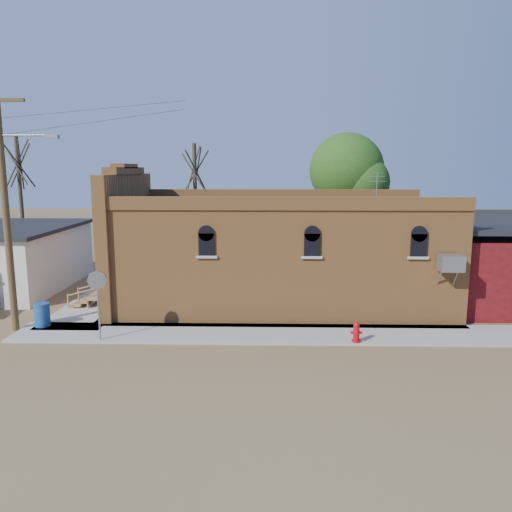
{
  "coord_description": "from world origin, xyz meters",
  "views": [
    {
      "loc": [
        1.33,
        -16.68,
        6.03
      ],
      "look_at": [
        0.83,
        4.03,
        2.4
      ],
      "focal_mm": 35.0,
      "sensor_mm": 36.0,
      "label": 1
    }
  ],
  "objects_px": {
    "utility_pole": "(7,204)",
    "fire_hydrant": "(356,332)",
    "stop_sign": "(98,287)",
    "brick_bar": "(275,252)",
    "trash_barrel": "(42,315)"
  },
  "relations": [
    {
      "from": "utility_pole",
      "to": "fire_hydrant",
      "type": "bearing_deg",
      "value": -5.47
    },
    {
      "from": "stop_sign",
      "to": "brick_bar",
      "type": "bearing_deg",
      "value": 52.36
    },
    {
      "from": "stop_sign",
      "to": "fire_hydrant",
      "type": "bearing_deg",
      "value": 10.83
    },
    {
      "from": "utility_pole",
      "to": "fire_hydrant",
      "type": "xyz_separation_m",
      "value": [
        12.57,
        -1.2,
        -4.34
      ]
    },
    {
      "from": "brick_bar",
      "to": "stop_sign",
      "type": "relative_size",
      "value": 6.57
    },
    {
      "from": "brick_bar",
      "to": "utility_pole",
      "type": "relative_size",
      "value": 1.82
    },
    {
      "from": "brick_bar",
      "to": "stop_sign",
      "type": "height_order",
      "value": "brick_bar"
    },
    {
      "from": "brick_bar",
      "to": "stop_sign",
      "type": "xyz_separation_m",
      "value": [
        -6.21,
        -5.49,
        -0.34
      ]
    },
    {
      "from": "brick_bar",
      "to": "utility_pole",
      "type": "height_order",
      "value": "utility_pole"
    },
    {
      "from": "trash_barrel",
      "to": "brick_bar",
      "type": "bearing_deg",
      "value": 24.07
    },
    {
      "from": "fire_hydrant",
      "to": "stop_sign",
      "type": "distance_m",
      "value": 9.12
    },
    {
      "from": "fire_hydrant",
      "to": "stop_sign",
      "type": "bearing_deg",
      "value": 175.19
    },
    {
      "from": "brick_bar",
      "to": "utility_pole",
      "type": "bearing_deg",
      "value": -156.31
    },
    {
      "from": "brick_bar",
      "to": "stop_sign",
      "type": "bearing_deg",
      "value": -138.5
    },
    {
      "from": "utility_pole",
      "to": "fire_hydrant",
      "type": "height_order",
      "value": "utility_pole"
    }
  ]
}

